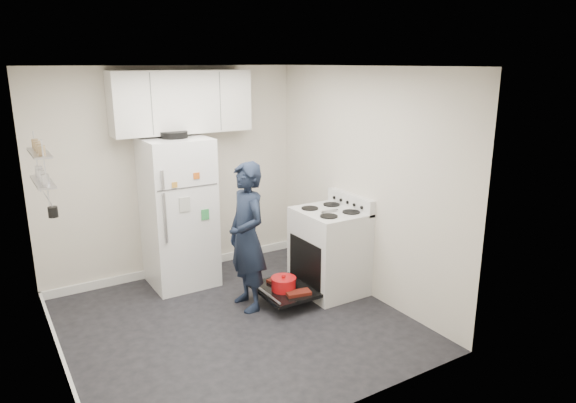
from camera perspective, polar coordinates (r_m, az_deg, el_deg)
room at (r=4.87m, az=-6.81°, el=-0.70°), size 3.21×3.21×2.51m
electric_range at (r=5.83m, az=4.52°, el=-5.59°), size 0.66×0.76×1.10m
open_oven_door at (r=5.62m, az=-0.46°, el=-9.49°), size 0.55×0.70×0.22m
refrigerator at (r=6.03m, az=-12.07°, el=-1.14°), size 0.72×0.74×1.79m
upper_cabinets at (r=6.05m, az=-11.72°, el=10.79°), size 1.60×0.33×0.70m
wall_shelf_rack at (r=4.82m, az=-25.72°, el=3.43°), size 0.14×0.60×0.61m
person at (r=5.34m, az=-4.59°, el=-3.94°), size 0.38×0.58×1.57m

